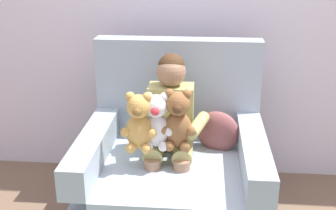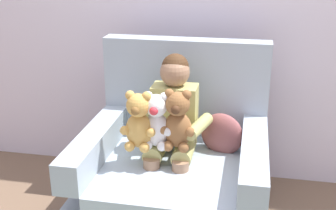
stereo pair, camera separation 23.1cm
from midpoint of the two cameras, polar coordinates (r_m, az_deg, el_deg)
name	(u,v)px [view 2 (the right image)]	position (r m, az deg, el deg)	size (l,w,h in m)	color
armchair	(175,175)	(2.60, 3.53, -9.28)	(1.03, 0.98, 1.07)	#9EADBC
seated_child	(173,120)	(2.48, 3.26, -2.00)	(0.45, 0.39, 0.82)	tan
plush_brown	(178,121)	(2.32, 4.11, -2.21)	(0.20, 0.16, 0.34)	brown
plush_white	(156,122)	(2.33, 1.28, -2.28)	(0.19, 0.15, 0.32)	white
plush_honey	(139,122)	(2.32, -1.03, -2.33)	(0.19, 0.16, 0.33)	gold
throw_pillow	(222,134)	(2.60, 9.62, -3.87)	(0.26, 0.12, 0.26)	#8C4C4C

